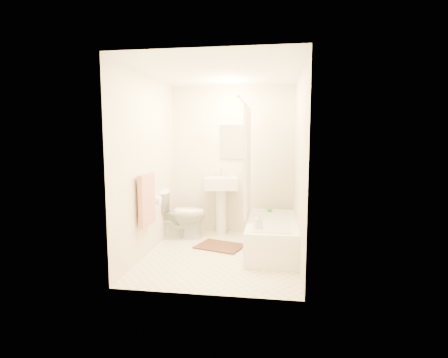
# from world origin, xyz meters

# --- Properties ---
(floor) EXTENTS (2.40, 2.40, 0.00)m
(floor) POSITION_xyz_m (0.00, 0.00, 0.00)
(floor) COLOR beige
(floor) RESTS_ON ground
(ceiling) EXTENTS (2.40, 2.40, 0.00)m
(ceiling) POSITION_xyz_m (0.00, 0.00, 2.40)
(ceiling) COLOR white
(ceiling) RESTS_ON ground
(wall_back) EXTENTS (2.00, 0.02, 2.40)m
(wall_back) POSITION_xyz_m (0.00, 1.20, 1.20)
(wall_back) COLOR beige
(wall_back) RESTS_ON ground
(wall_left) EXTENTS (0.02, 2.40, 2.40)m
(wall_left) POSITION_xyz_m (-1.00, 0.00, 1.20)
(wall_left) COLOR beige
(wall_left) RESTS_ON ground
(wall_right) EXTENTS (0.02, 2.40, 2.40)m
(wall_right) POSITION_xyz_m (1.00, 0.00, 1.20)
(wall_right) COLOR beige
(wall_right) RESTS_ON ground
(mirror) EXTENTS (0.40, 0.03, 0.55)m
(mirror) POSITION_xyz_m (0.00, 1.18, 1.50)
(mirror) COLOR white
(mirror) RESTS_ON wall_back
(curtain_rod) EXTENTS (0.03, 1.70, 0.03)m
(curtain_rod) POSITION_xyz_m (0.30, 0.10, 2.00)
(curtain_rod) COLOR silver
(curtain_rod) RESTS_ON wall_back
(shower_curtain) EXTENTS (0.04, 0.80, 1.55)m
(shower_curtain) POSITION_xyz_m (0.30, 0.50, 1.22)
(shower_curtain) COLOR silver
(shower_curtain) RESTS_ON curtain_rod
(towel_bar) EXTENTS (0.02, 0.60, 0.02)m
(towel_bar) POSITION_xyz_m (-0.96, -0.25, 1.10)
(towel_bar) COLOR silver
(towel_bar) RESTS_ON wall_left
(towel) EXTENTS (0.06, 0.45, 0.66)m
(towel) POSITION_xyz_m (-0.93, -0.25, 0.78)
(towel) COLOR #CC7266
(towel) RESTS_ON towel_bar
(toilet_paper) EXTENTS (0.11, 0.12, 0.12)m
(toilet_paper) POSITION_xyz_m (-0.93, 0.12, 0.70)
(toilet_paper) COLOR white
(toilet_paper) RESTS_ON wall_left
(toilet) EXTENTS (0.81, 0.52, 0.75)m
(toilet) POSITION_xyz_m (-0.75, 0.73, 0.38)
(toilet) COLOR white
(toilet) RESTS_ON floor
(sink) EXTENTS (0.58, 0.49, 1.02)m
(sink) POSITION_xyz_m (-0.16, 1.00, 0.51)
(sink) COLOR silver
(sink) RESTS_ON floor
(bathtub) EXTENTS (0.66, 1.52, 0.43)m
(bathtub) POSITION_xyz_m (0.67, 0.30, 0.21)
(bathtub) COLOR white
(bathtub) RESTS_ON floor
(bath_mat) EXTENTS (0.76, 0.65, 0.02)m
(bath_mat) POSITION_xyz_m (-0.07, 0.34, 0.01)
(bath_mat) COLOR #4D211A
(bath_mat) RESTS_ON floor
(soap_bottle) EXTENTS (0.11, 0.11, 0.20)m
(soap_bottle) POSITION_xyz_m (0.50, -0.17, 0.53)
(soap_bottle) COLOR silver
(soap_bottle) RESTS_ON bathtub
(scrub_brush) EXTENTS (0.09, 0.22, 0.04)m
(scrub_brush) POSITION_xyz_m (0.62, 0.90, 0.45)
(scrub_brush) COLOR green
(scrub_brush) RESTS_ON bathtub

